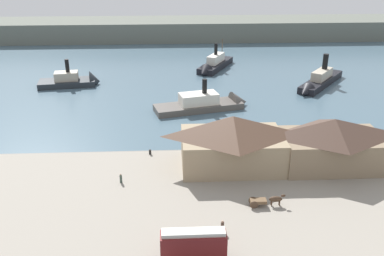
{
  "coord_description": "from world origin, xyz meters",
  "views": [
    {
      "loc": [
        -9.41,
        -76.65,
        36.83
      ],
      "look_at": [
        -5.2,
        4.99,
        2.0
      ],
      "focal_mm": 39.93,
      "sensor_mm": 36.0,
      "label": 1
    }
  ],
  "objects_px": {
    "street_tram": "(193,243)",
    "pedestrian_standing_center": "(222,226)",
    "pedestrian_near_cart": "(121,179)",
    "ferry_near_quay": "(318,82)",
    "horse_cart": "(266,200)",
    "ferry_outer_harbor": "(210,103)",
    "ferry_approaching_east": "(213,65)",
    "mooring_post_center_west": "(150,152)",
    "ferry_shed_east_terminal": "(232,141)",
    "ferry_shed_central_terminal": "(332,142)",
    "ferry_moored_west": "(75,81)"
  },
  "relations": [
    {
      "from": "ferry_near_quay",
      "to": "ferry_outer_harbor",
      "type": "height_order",
      "value": "ferry_near_quay"
    },
    {
      "from": "pedestrian_standing_center",
      "to": "horse_cart",
      "type": "bearing_deg",
      "value": 39.47
    },
    {
      "from": "ferry_moored_west",
      "to": "pedestrian_standing_center",
      "type": "bearing_deg",
      "value": -64.78
    },
    {
      "from": "ferry_shed_central_terminal",
      "to": "street_tram",
      "type": "distance_m",
      "value": 34.59
    },
    {
      "from": "ferry_shed_east_terminal",
      "to": "ferry_shed_central_terminal",
      "type": "bearing_deg",
      "value": -2.23
    },
    {
      "from": "ferry_shed_central_terminal",
      "to": "ferry_approaching_east",
      "type": "distance_m",
      "value": 70.08
    },
    {
      "from": "pedestrian_standing_center",
      "to": "ferry_outer_harbor",
      "type": "relative_size",
      "value": 0.07
    },
    {
      "from": "pedestrian_standing_center",
      "to": "ferry_approaching_east",
      "type": "xyz_separation_m",
      "value": [
        7.22,
        86.66,
        -0.54
      ]
    },
    {
      "from": "ferry_shed_east_terminal",
      "to": "horse_cart",
      "type": "height_order",
      "value": "ferry_shed_east_terminal"
    },
    {
      "from": "pedestrian_standing_center",
      "to": "mooring_post_center_west",
      "type": "distance_m",
      "value": 26.31
    },
    {
      "from": "mooring_post_center_west",
      "to": "ferry_shed_east_terminal",
      "type": "bearing_deg",
      "value": -19.88
    },
    {
      "from": "ferry_shed_central_terminal",
      "to": "mooring_post_center_west",
      "type": "relative_size",
      "value": 19.7
    },
    {
      "from": "horse_cart",
      "to": "ferry_near_quay",
      "type": "relative_size",
      "value": 0.23
    },
    {
      "from": "horse_cart",
      "to": "ferry_outer_harbor",
      "type": "relative_size",
      "value": 0.22
    },
    {
      "from": "street_tram",
      "to": "horse_cart",
      "type": "height_order",
      "value": "street_tram"
    },
    {
      "from": "ferry_shed_east_terminal",
      "to": "ferry_shed_central_terminal",
      "type": "distance_m",
      "value": 17.36
    },
    {
      "from": "street_tram",
      "to": "ferry_moored_west",
      "type": "height_order",
      "value": "ferry_moored_west"
    },
    {
      "from": "ferry_shed_central_terminal",
      "to": "ferry_near_quay",
      "type": "relative_size",
      "value": 0.77
    },
    {
      "from": "horse_cart",
      "to": "ferry_near_quay",
      "type": "xyz_separation_m",
      "value": [
        28.04,
        60.97,
        -0.6
      ]
    },
    {
      "from": "ferry_outer_harbor",
      "to": "street_tram",
      "type": "bearing_deg",
      "value": -97.33
    },
    {
      "from": "street_tram",
      "to": "ferry_approaching_east",
      "type": "xyz_separation_m",
      "value": [
        11.44,
        91.95,
        -2.19
      ]
    },
    {
      "from": "ferry_near_quay",
      "to": "ferry_outer_harbor",
      "type": "xyz_separation_m",
      "value": [
        -32.2,
        -15.88,
        -0.21
      ]
    },
    {
      "from": "horse_cart",
      "to": "mooring_post_center_west",
      "type": "distance_m",
      "value": 25.45
    },
    {
      "from": "horse_cart",
      "to": "ferry_near_quay",
      "type": "height_order",
      "value": "ferry_near_quay"
    },
    {
      "from": "ferry_near_quay",
      "to": "ferry_approaching_east",
      "type": "distance_m",
      "value": 34.28
    },
    {
      "from": "mooring_post_center_west",
      "to": "ferry_moored_west",
      "type": "height_order",
      "value": "ferry_moored_west"
    },
    {
      "from": "street_tram",
      "to": "pedestrian_standing_center",
      "type": "bearing_deg",
      "value": 51.48
    },
    {
      "from": "pedestrian_near_cart",
      "to": "mooring_post_center_west",
      "type": "relative_size",
      "value": 1.82
    },
    {
      "from": "pedestrian_near_cart",
      "to": "ferry_near_quay",
      "type": "bearing_deg",
      "value": 46.54
    },
    {
      "from": "pedestrian_standing_center",
      "to": "ferry_moored_west",
      "type": "height_order",
      "value": "ferry_moored_west"
    },
    {
      "from": "pedestrian_near_cart",
      "to": "ferry_outer_harbor",
      "type": "distance_m",
      "value": 41.31
    },
    {
      "from": "ferry_shed_east_terminal",
      "to": "ferry_near_quay",
      "type": "relative_size",
      "value": 0.77
    },
    {
      "from": "ferry_shed_central_terminal",
      "to": "pedestrian_standing_center",
      "type": "relative_size",
      "value": 9.91
    },
    {
      "from": "mooring_post_center_west",
      "to": "ferry_near_quay",
      "type": "height_order",
      "value": "ferry_near_quay"
    },
    {
      "from": "street_tram",
      "to": "pedestrian_standing_center",
      "type": "distance_m",
      "value": 6.96
    },
    {
      "from": "ferry_moored_west",
      "to": "ferry_outer_harbor",
      "type": "height_order",
      "value": "ferry_moored_west"
    },
    {
      "from": "pedestrian_near_cart",
      "to": "ferry_moored_west",
      "type": "relative_size",
      "value": 0.09
    },
    {
      "from": "ferry_shed_east_terminal",
      "to": "street_tram",
      "type": "relative_size",
      "value": 2.21
    },
    {
      "from": "pedestrian_standing_center",
      "to": "ferry_approaching_east",
      "type": "distance_m",
      "value": 86.96
    },
    {
      "from": "street_tram",
      "to": "pedestrian_near_cart",
      "type": "relative_size",
      "value": 4.91
    },
    {
      "from": "street_tram",
      "to": "mooring_post_center_west",
      "type": "bearing_deg",
      "value": 102.45
    },
    {
      "from": "ferry_shed_central_terminal",
      "to": "ferry_shed_east_terminal",
      "type": "bearing_deg",
      "value": 177.77
    },
    {
      "from": "pedestrian_near_cart",
      "to": "ferry_near_quay",
      "type": "xyz_separation_m",
      "value": [
        50.26,
        53.03,
        -0.41
      ]
    },
    {
      "from": "ferry_near_quay",
      "to": "mooring_post_center_west",
      "type": "bearing_deg",
      "value": -136.97
    },
    {
      "from": "pedestrian_standing_center",
      "to": "ferry_near_quay",
      "type": "bearing_deg",
      "value": 62.23
    },
    {
      "from": "ferry_moored_west",
      "to": "pedestrian_near_cart",
      "type": "bearing_deg",
      "value": -72.01
    },
    {
      "from": "ferry_shed_east_terminal",
      "to": "street_tram",
      "type": "bearing_deg",
      "value": -108.48
    },
    {
      "from": "horse_cart",
      "to": "ferry_near_quay",
      "type": "bearing_deg",
      "value": 65.3
    },
    {
      "from": "ferry_shed_east_terminal",
      "to": "ferry_approaching_east",
      "type": "relative_size",
      "value": 0.83
    },
    {
      "from": "ferry_outer_harbor",
      "to": "ferry_moored_west",
      "type": "bearing_deg",
      "value": 150.32
    }
  ]
}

